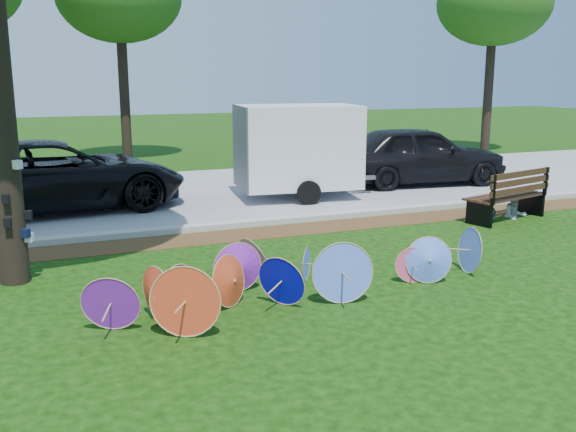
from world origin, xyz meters
The scene contains 11 objects.
ground centered at (0.00, 0.00, 0.00)m, with size 90.00×90.00×0.00m, color black.
mulch_strip centered at (0.00, 4.50, 0.01)m, with size 90.00×1.00×0.01m, color #472D16.
curb centered at (0.00, 5.20, 0.06)m, with size 90.00×0.30×0.12m, color #B7B5AD.
street centered at (0.00, 9.35, 0.01)m, with size 90.00×8.00×0.01m, color gray.
parasol_pile centered at (-0.23, 0.62, 0.38)m, with size 6.20×2.51×0.89m.
black_van centered at (-2.75, 8.34, 0.82)m, with size 2.73×5.92×1.64m, color black.
dark_pickup centered at (7.09, 8.38, 0.85)m, with size 2.01×5.00×1.70m, color black.
cargo_trailer centered at (3.07, 7.72, 1.33)m, with size 2.95×1.87×2.66m, color white.
park_bench centered at (6.29, 3.72, 0.55)m, with size 2.11×0.80×1.10m, color black, non-canonical shape.
person_left centered at (5.94, 3.77, 0.51)m, with size 0.37×0.24×1.02m, color #38404D.
person_right centered at (6.64, 3.77, 0.56)m, with size 0.54×0.42×1.12m, color #B4B5BD.
Camera 1 is at (-3.22, -7.28, 3.10)m, focal length 40.00 mm.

